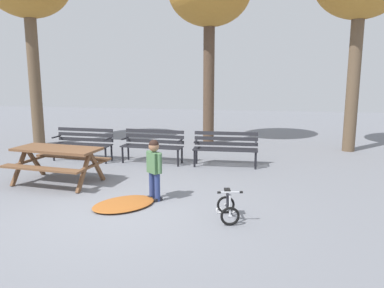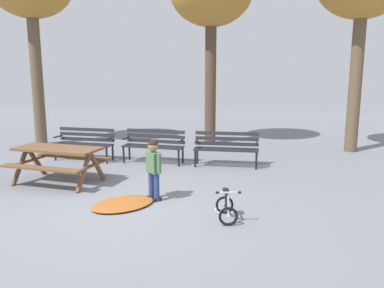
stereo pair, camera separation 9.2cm
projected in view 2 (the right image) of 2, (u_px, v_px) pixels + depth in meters
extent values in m
plane|color=slate|center=(118.00, 210.00, 6.56)|extent=(36.00, 36.00, 0.00)
cube|color=brown|center=(57.00, 149.00, 8.04)|extent=(1.87, 0.96, 0.05)
cube|color=brown|center=(41.00, 168.00, 7.58)|extent=(1.82, 0.44, 0.04)
cube|color=brown|center=(74.00, 157.00, 8.61)|extent=(1.82, 0.44, 0.04)
cube|color=brown|center=(20.00, 166.00, 8.12)|extent=(0.12, 0.57, 0.76)
cube|color=brown|center=(36.00, 161.00, 8.58)|extent=(0.12, 0.57, 0.76)
cube|color=brown|center=(28.00, 161.00, 8.34)|extent=(0.20, 1.10, 0.04)
cube|color=brown|center=(84.00, 172.00, 7.65)|extent=(0.12, 0.57, 0.76)
cube|color=brown|center=(97.00, 166.00, 8.11)|extent=(0.12, 0.57, 0.76)
cube|color=brown|center=(91.00, 166.00, 7.87)|extent=(0.20, 1.10, 0.04)
cube|color=#232328|center=(86.00, 143.00, 10.32)|extent=(1.60, 0.14, 0.03)
cube|color=#232328|center=(84.00, 144.00, 10.21)|extent=(1.60, 0.14, 0.03)
cube|color=#232328|center=(82.00, 145.00, 10.09)|extent=(1.60, 0.14, 0.03)
cube|color=#232328|center=(80.00, 146.00, 9.98)|extent=(1.60, 0.14, 0.03)
cube|color=#232328|center=(87.00, 139.00, 10.34)|extent=(1.60, 0.11, 0.09)
cube|color=#232328|center=(87.00, 134.00, 10.32)|extent=(1.60, 0.11, 0.09)
cube|color=#232328|center=(87.00, 130.00, 10.29)|extent=(1.60, 0.11, 0.09)
cylinder|color=black|center=(107.00, 155.00, 9.86)|extent=(0.05, 0.05, 0.44)
cylinder|color=black|center=(113.00, 152.00, 10.21)|extent=(0.05, 0.05, 0.44)
cube|color=black|center=(109.00, 139.00, 9.96)|extent=(0.06, 0.40, 0.03)
cylinder|color=black|center=(55.00, 152.00, 10.21)|extent=(0.05, 0.05, 0.44)
cylinder|color=black|center=(63.00, 150.00, 10.56)|extent=(0.05, 0.05, 0.44)
cube|color=black|center=(58.00, 136.00, 10.31)|extent=(0.06, 0.40, 0.03)
cube|color=#232328|center=(155.00, 145.00, 10.03)|extent=(1.60, 0.18, 0.03)
cube|color=#232328|center=(153.00, 146.00, 9.92)|extent=(1.60, 0.18, 0.03)
cube|color=#232328|center=(152.00, 147.00, 9.80)|extent=(1.60, 0.18, 0.03)
cube|color=#232328|center=(150.00, 148.00, 9.69)|extent=(1.60, 0.18, 0.03)
cube|color=#232328|center=(156.00, 141.00, 10.05)|extent=(1.60, 0.15, 0.09)
cube|color=#232328|center=(156.00, 136.00, 10.03)|extent=(1.60, 0.15, 0.09)
cube|color=#232328|center=(155.00, 131.00, 10.00)|extent=(1.60, 0.15, 0.09)
cylinder|color=black|center=(179.00, 158.00, 9.55)|extent=(0.05, 0.05, 0.44)
cylinder|color=black|center=(183.00, 155.00, 9.90)|extent=(0.05, 0.05, 0.44)
cube|color=black|center=(181.00, 141.00, 9.65)|extent=(0.07, 0.40, 0.03)
cylinder|color=black|center=(124.00, 154.00, 9.94)|extent=(0.05, 0.05, 0.44)
cylinder|color=black|center=(129.00, 152.00, 10.29)|extent=(0.05, 0.05, 0.44)
cube|color=black|center=(126.00, 138.00, 10.04)|extent=(0.07, 0.40, 0.03)
cube|color=#232328|center=(227.00, 148.00, 9.66)|extent=(1.60, 0.13, 0.03)
cube|color=#232328|center=(226.00, 149.00, 9.54)|extent=(1.60, 0.13, 0.03)
cube|color=#232328|center=(226.00, 150.00, 9.43)|extent=(1.60, 0.13, 0.03)
cube|color=#232328|center=(225.00, 151.00, 9.31)|extent=(1.60, 0.13, 0.03)
cube|color=#232328|center=(227.00, 144.00, 9.68)|extent=(1.60, 0.10, 0.09)
cube|color=#232328|center=(227.00, 139.00, 9.65)|extent=(1.60, 0.10, 0.09)
cube|color=#232328|center=(227.00, 133.00, 9.63)|extent=(1.60, 0.10, 0.09)
cylinder|color=black|center=(256.00, 161.00, 9.25)|extent=(0.05, 0.05, 0.44)
cylinder|color=black|center=(256.00, 157.00, 9.60)|extent=(0.05, 0.05, 0.44)
cube|color=black|center=(257.00, 143.00, 9.35)|extent=(0.05, 0.40, 0.03)
cylinder|color=black|center=(195.00, 158.00, 9.49)|extent=(0.05, 0.05, 0.44)
cylinder|color=black|center=(197.00, 155.00, 9.84)|extent=(0.05, 0.05, 0.44)
cube|color=black|center=(196.00, 141.00, 9.59)|extent=(0.05, 0.40, 0.03)
cylinder|color=navy|center=(157.00, 187.00, 6.97)|extent=(0.10, 0.10, 0.52)
cube|color=black|center=(157.00, 199.00, 7.01)|extent=(0.17, 0.18, 0.06)
cylinder|color=navy|center=(151.00, 185.00, 7.11)|extent=(0.10, 0.10, 0.52)
cube|color=black|center=(151.00, 197.00, 7.15)|extent=(0.17, 0.18, 0.06)
cube|color=#477047|center=(153.00, 162.00, 6.96)|extent=(0.31, 0.29, 0.38)
sphere|color=#996B4C|center=(153.00, 146.00, 6.90)|extent=(0.19, 0.19, 0.19)
sphere|color=black|center=(153.00, 145.00, 6.89)|extent=(0.18, 0.18, 0.18)
cylinder|color=#477047|center=(159.00, 164.00, 6.82)|extent=(0.08, 0.08, 0.36)
cylinder|color=#477047|center=(148.00, 160.00, 7.09)|extent=(0.08, 0.08, 0.36)
torus|color=black|center=(228.00, 216.00, 5.86)|extent=(0.30, 0.11, 0.30)
cylinder|color=silver|center=(228.00, 216.00, 5.86)|extent=(0.06, 0.05, 0.04)
torus|color=black|center=(225.00, 205.00, 6.37)|extent=(0.30, 0.11, 0.30)
cylinder|color=silver|center=(225.00, 205.00, 6.37)|extent=(0.06, 0.05, 0.04)
torus|color=white|center=(231.00, 210.00, 6.39)|extent=(0.11, 0.05, 0.11)
torus|color=white|center=(218.00, 210.00, 6.38)|extent=(0.11, 0.05, 0.11)
cylinder|color=black|center=(227.00, 202.00, 6.00)|extent=(0.10, 0.31, 0.32)
cylinder|color=black|center=(226.00, 200.00, 6.16)|extent=(0.05, 0.08, 0.27)
cylinder|color=black|center=(225.00, 206.00, 6.27)|extent=(0.07, 0.20, 0.05)
cylinder|color=silver|center=(228.00, 206.00, 5.85)|extent=(0.05, 0.08, 0.32)
cylinder|color=black|center=(227.00, 195.00, 6.00)|extent=(0.10, 0.32, 0.05)
cube|color=black|center=(226.00, 190.00, 6.16)|extent=(0.13, 0.19, 0.04)
cylinder|color=silver|center=(228.00, 192.00, 5.83)|extent=(0.34, 0.10, 0.02)
cylinder|color=black|center=(240.00, 192.00, 5.83)|extent=(0.06, 0.05, 0.04)
cylinder|color=black|center=(217.00, 193.00, 5.82)|extent=(0.06, 0.05, 0.04)
ellipsoid|color=#9E5623|center=(123.00, 204.00, 6.77)|extent=(1.36, 1.41, 0.07)
cylinder|color=brown|center=(37.00, 80.00, 12.16)|extent=(0.36, 0.36, 4.15)
cylinder|color=brown|center=(210.00, 84.00, 12.36)|extent=(0.36, 0.36, 3.93)
cylinder|color=brown|center=(355.00, 84.00, 11.09)|extent=(0.36, 0.36, 3.99)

